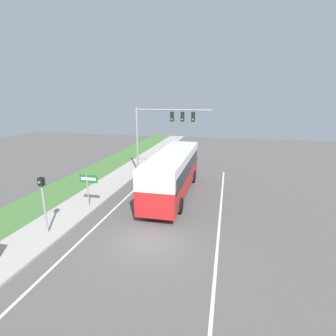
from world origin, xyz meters
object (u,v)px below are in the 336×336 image
at_px(bus, 173,170).
at_px(street_sign, 88,184).
at_px(signal_gantry, 162,125).
at_px(pedestrian_signal, 43,197).

height_order(bus, street_sign, bus).
xyz_separation_m(bus, signal_gantry, (-2.27, 5.39, 2.91)).
distance_m(bus, pedestrian_signal, 9.65).
distance_m(bus, signal_gantry, 6.53).
height_order(signal_gantry, pedestrian_signal, signal_gantry).
bearing_deg(signal_gantry, pedestrian_signal, -103.82).
bearing_deg(bus, street_sign, -142.13).
bearing_deg(pedestrian_signal, street_sign, 83.73).
xyz_separation_m(bus, street_sign, (-5.10, -3.97, -0.24)).
bearing_deg(street_sign, pedestrian_signal, -96.27).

